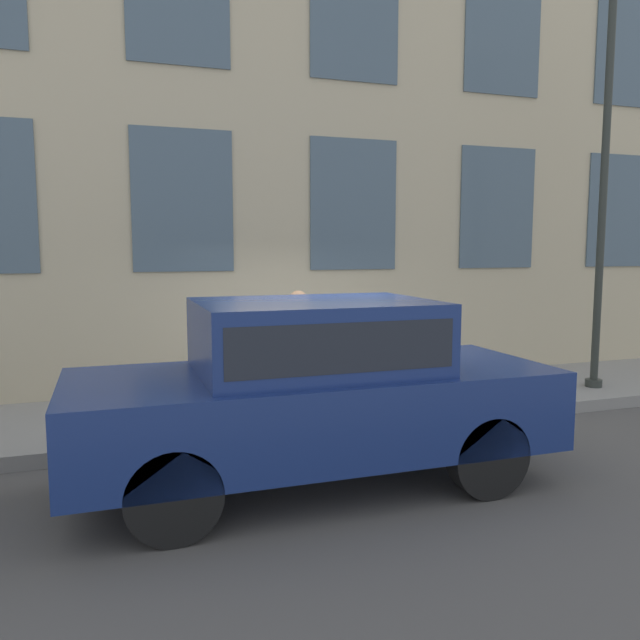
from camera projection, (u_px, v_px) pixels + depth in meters
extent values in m
plane|color=#514F4C|center=(324.00, 440.00, 7.87)|extent=(80.00, 80.00, 0.00)
cube|color=gray|center=(295.00, 409.00, 9.05)|extent=(2.52, 60.00, 0.18)
cube|color=#C6B793|center=(269.00, 153.00, 9.93)|extent=(0.30, 40.00, 7.84)
cube|color=#4C6070|center=(620.00, 211.00, 12.09)|extent=(0.03, 1.52, 2.14)
cube|color=#4C6070|center=(497.00, 208.00, 11.20)|extent=(0.03, 1.52, 2.14)
cube|color=#4C6070|center=(354.00, 205.00, 10.31)|extent=(0.03, 1.52, 2.14)
cube|color=#4C6070|center=(183.00, 201.00, 9.42)|extent=(0.03, 1.52, 2.14)
cube|color=#4C6070|center=(629.00, 48.00, 11.74)|extent=(0.03, 1.52, 2.14)
cube|color=#4C6070|center=(503.00, 31.00, 10.85)|extent=(0.03, 1.52, 2.14)
cube|color=#4C6070|center=(355.00, 12.00, 9.96)|extent=(0.03, 1.52, 2.14)
cylinder|color=gray|center=(342.00, 415.00, 8.30)|extent=(0.30, 0.30, 0.04)
cylinder|color=gray|center=(342.00, 390.00, 8.27)|extent=(0.22, 0.22, 0.73)
sphere|color=slate|center=(342.00, 363.00, 8.22)|extent=(0.23, 0.23, 0.23)
cylinder|color=black|center=(342.00, 358.00, 8.22)|extent=(0.08, 0.08, 0.09)
cylinder|color=gray|center=(353.00, 382.00, 8.31)|extent=(0.09, 0.10, 0.09)
cylinder|color=gray|center=(331.00, 384.00, 8.20)|extent=(0.09, 0.10, 0.09)
cylinder|color=#232328|center=(300.00, 385.00, 8.35)|extent=(0.12, 0.12, 0.80)
cylinder|color=#232328|center=(297.00, 383.00, 8.51)|extent=(0.12, 0.12, 0.80)
cube|color=#1E59A5|center=(298.00, 333.00, 8.35)|extent=(0.22, 0.15, 0.60)
cylinder|color=#1E59A5|center=(302.00, 333.00, 8.20)|extent=(0.09, 0.09, 0.57)
cylinder|color=#1E59A5|center=(295.00, 330.00, 8.49)|extent=(0.09, 0.09, 0.57)
sphere|color=#8C6647|center=(298.00, 301.00, 8.30)|extent=(0.27, 0.27, 0.27)
cylinder|color=black|center=(173.00, 496.00, 5.08)|extent=(0.24, 0.81, 0.81)
cylinder|color=black|center=(158.00, 438.00, 6.63)|extent=(0.24, 0.81, 0.81)
cylinder|color=black|center=(488.00, 456.00, 6.03)|extent=(0.24, 0.81, 0.81)
cylinder|color=black|center=(410.00, 414.00, 7.59)|extent=(0.24, 0.81, 0.81)
cube|color=navy|center=(315.00, 409.00, 6.29)|extent=(1.89, 4.81, 0.79)
cube|color=navy|center=(315.00, 336.00, 6.20)|extent=(1.66, 2.31, 0.70)
cube|color=#1E232D|center=(315.00, 336.00, 6.20)|extent=(1.67, 2.13, 0.45)
cylinder|color=#2D332D|center=(593.00, 383.00, 10.09)|extent=(0.26, 0.26, 0.12)
cylinder|color=#2D332D|center=(603.00, 194.00, 9.74)|extent=(0.12, 0.12, 6.15)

